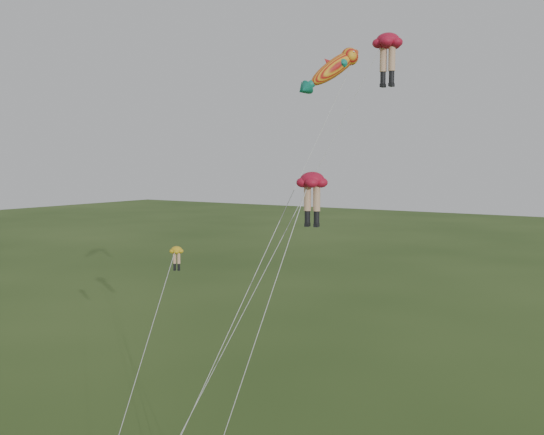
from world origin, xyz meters
The scene contains 4 objects.
legs_kite_red_high centered at (5.60, 6.98, 19.05)m, with size 8.41×8.17×19.92m.
legs_kite_red_mid centered at (4.27, 2.50, 12.86)m, with size 3.32×5.67×13.61m.
legs_kite_yellow centered at (-5.18, 4.30, 8.39)m, with size 4.45×9.89×9.44m.
fish_kite centered at (3.28, 6.49, 18.36)m, with size 5.59×9.56×19.68m.
Camera 1 is at (16.64, -19.62, 13.96)m, focal length 40.00 mm.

